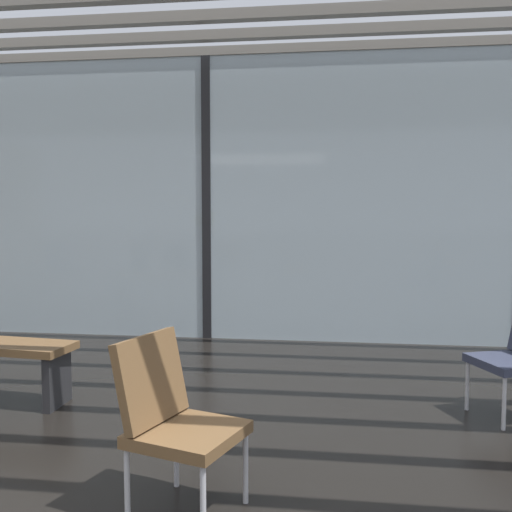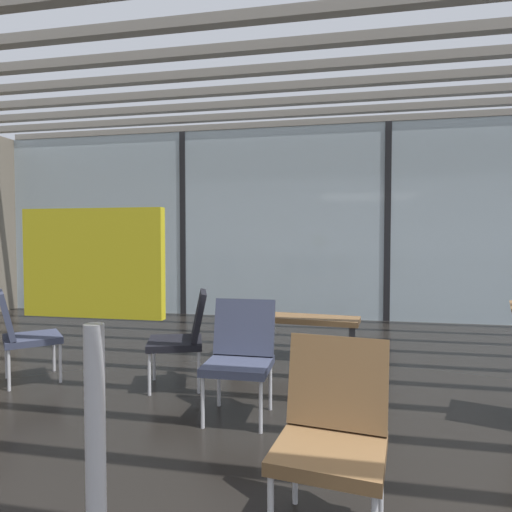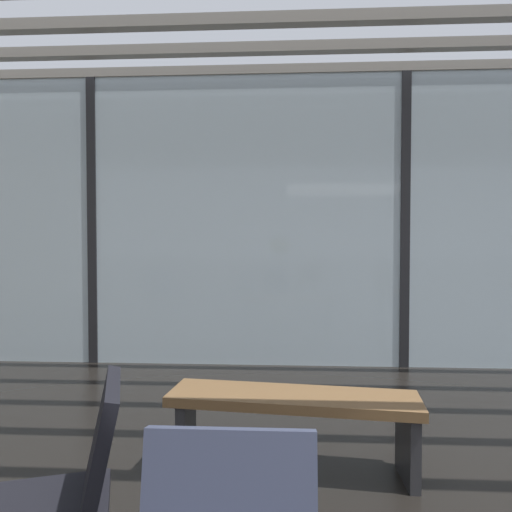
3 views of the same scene
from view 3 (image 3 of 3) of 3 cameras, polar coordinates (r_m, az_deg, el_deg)
glass_curtain_wall at (r=5.48m, az=17.39°, el=4.08°), size 14.00×0.08×3.23m
window_mullion_0 at (r=5.74m, az=-18.95°, el=3.96°), size 0.10×0.12×3.23m
window_mullion_1 at (r=5.48m, az=17.39°, el=4.08°), size 0.10×0.12×3.23m
parked_airplane at (r=11.97m, az=15.37°, el=6.05°), size 14.41×4.58×4.58m
lounge_chair_6 at (r=2.05m, az=-21.94°, el=-24.33°), size 0.65×0.62×0.87m
waiting_bench at (r=3.02m, az=4.42°, el=-18.12°), size 1.54×0.56×0.47m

